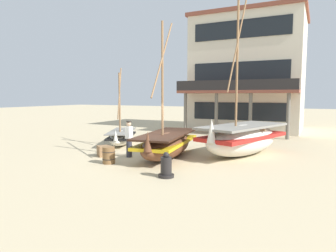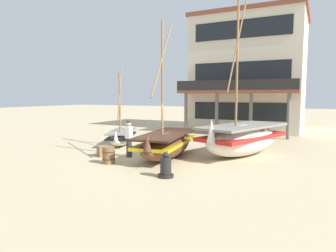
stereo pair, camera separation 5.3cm
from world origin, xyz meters
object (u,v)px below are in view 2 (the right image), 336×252
(capstan_winch, at_px, (166,167))
(cargo_crate, at_px, (104,151))
(fishing_boat_near_left, at_px, (122,137))
(fishing_boat_far_right, at_px, (167,144))
(wooden_barrel, at_px, (109,155))
(fishing_boat_centre_large, at_px, (243,138))
(fisherman_by_hull, at_px, (129,139))
(harbor_building_main, at_px, (250,74))

(capstan_winch, bearing_deg, cargo_crate, 155.23)
(fishing_boat_near_left, xyz_separation_m, fishing_boat_far_right, (3.99, -2.07, 0.17))
(fishing_boat_near_left, relative_size, wooden_barrel, 6.30)
(fishing_boat_centre_large, height_order, fisherman_by_hull, fishing_boat_centre_large)
(fishing_boat_centre_large, bearing_deg, harbor_building_main, 100.61)
(fishing_boat_near_left, relative_size, fishing_boat_centre_large, 0.59)
(fishing_boat_centre_large, bearing_deg, capstan_winch, -106.11)
(fishing_boat_near_left, height_order, capstan_winch, fishing_boat_near_left)
(fishing_boat_near_left, bearing_deg, fishing_boat_far_right, -27.44)
(capstan_winch, bearing_deg, fishing_boat_near_left, 137.11)
(capstan_winch, height_order, wooden_barrel, capstan_winch)
(harbor_building_main, bearing_deg, fishing_boat_centre_large, -79.39)
(fishing_boat_centre_large, relative_size, cargo_crate, 12.75)
(fishing_boat_centre_large, relative_size, harbor_building_main, 0.80)
(harbor_building_main, bearing_deg, capstan_winch, -87.66)
(fishing_boat_near_left, distance_m, fishing_boat_far_right, 4.50)
(fishing_boat_near_left, xyz_separation_m, fisherman_by_hull, (2.41, -2.80, 0.37))
(fishing_boat_far_right, relative_size, capstan_winch, 6.97)
(capstan_winch, relative_size, cargo_crate, 1.52)
(fishing_boat_centre_large, height_order, wooden_barrel, fishing_boat_centre_large)
(fisherman_by_hull, bearing_deg, fishing_boat_centre_large, 31.82)
(fisherman_by_hull, distance_m, capstan_winch, 3.88)
(wooden_barrel, bearing_deg, fishing_boat_far_right, 53.99)
(fisherman_by_hull, relative_size, wooden_barrel, 2.41)
(cargo_crate, bearing_deg, capstan_winch, -24.77)
(fishing_boat_near_left, distance_m, wooden_barrel, 4.90)
(fishing_boat_centre_large, xyz_separation_m, fisherman_by_hull, (-4.57, -2.84, 0.03))
(fishing_boat_near_left, xyz_separation_m, wooden_barrel, (2.38, -4.28, -0.11))
(fishing_boat_far_right, distance_m, harbor_building_main, 14.27)
(fisherman_by_hull, bearing_deg, wooden_barrel, -91.13)
(capstan_winch, distance_m, cargo_crate, 4.70)
(fishing_boat_near_left, bearing_deg, fishing_boat_centre_large, 0.27)
(fishing_boat_centre_large, height_order, fishing_boat_far_right, fishing_boat_centre_large)
(fishing_boat_centre_large, distance_m, fisherman_by_hull, 5.38)
(capstan_winch, height_order, harbor_building_main, harbor_building_main)
(fishing_boat_far_right, distance_m, capstan_winch, 3.40)
(fishing_boat_centre_large, height_order, cargo_crate, fishing_boat_centre_large)
(fisherman_by_hull, height_order, cargo_crate, fisherman_by_hull)
(fishing_boat_near_left, height_order, fisherman_by_hull, fishing_boat_near_left)
(wooden_barrel, relative_size, cargo_crate, 1.20)
(fishing_boat_centre_large, relative_size, fishing_boat_far_right, 1.20)
(fishing_boat_far_right, height_order, harbor_building_main, harbor_building_main)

